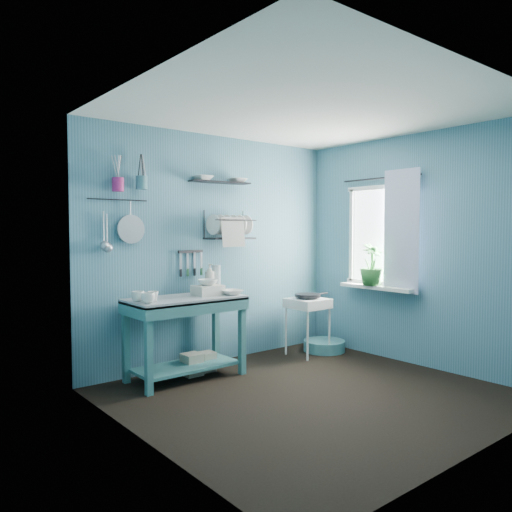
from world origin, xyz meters
TOP-DOWN VIEW (x-y plane):
  - floor at (0.00, 0.00)m, footprint 3.20×3.20m
  - ceiling at (0.00, 0.00)m, footprint 3.20×3.20m
  - wall_back at (0.00, 1.50)m, footprint 3.20×0.00m
  - wall_front at (0.00, -1.50)m, footprint 3.20×0.00m
  - wall_left at (-1.60, 0.00)m, footprint 0.00×3.00m
  - wall_right at (1.60, 0.00)m, footprint 0.00×3.00m
  - work_counter at (-0.61, 1.13)m, footprint 1.19×0.68m
  - mug_left at (-1.09, 0.97)m, footprint 0.12×0.12m
  - mug_mid at (-0.99, 1.07)m, footprint 0.14×0.14m
  - mug_right at (-1.11, 1.13)m, footprint 0.17×0.17m
  - wash_tub at (-0.36, 1.11)m, footprint 0.28×0.22m
  - tub_bowl at (-0.36, 1.11)m, footprint 0.20×0.19m
  - soap_bottle at (-0.19, 1.33)m, footprint 0.11×0.12m
  - water_bottle at (-0.09, 1.35)m, footprint 0.09×0.09m
  - counter_bowl at (-0.16, 0.98)m, footprint 0.22×0.22m
  - hotplate_stand at (0.97, 1.03)m, footprint 0.48×0.48m
  - frying_pan at (0.97, 1.03)m, footprint 0.30×0.30m
  - knife_strip at (-0.34, 1.47)m, footprint 0.32×0.05m
  - dish_rack at (0.10, 1.37)m, footprint 0.55×0.24m
  - upper_shelf at (-0.01, 1.40)m, footprint 0.72×0.26m
  - shelf_bowl_left at (-0.22, 1.40)m, footprint 0.20×0.20m
  - shelf_bowl_right at (0.23, 1.40)m, footprint 0.21×0.21m
  - utensil_cup_magenta at (-1.17, 1.42)m, footprint 0.11×0.11m
  - utensil_cup_teal at (-0.92, 1.42)m, footprint 0.11×0.11m
  - colander at (-1.03, 1.45)m, footprint 0.28×0.03m
  - ladle_outer at (-1.30, 1.46)m, footprint 0.01×0.01m
  - ladle_inner at (-1.27, 1.46)m, footprint 0.01×0.01m
  - hook_rail at (-1.15, 1.47)m, footprint 0.60×0.01m
  - window_glass at (1.59, 0.45)m, footprint 0.00×1.10m
  - windowsill at (1.50, 0.45)m, footprint 0.16×0.95m
  - curtain at (1.52, 0.15)m, footprint 0.00×1.35m
  - curtain_rod at (1.54, 0.45)m, footprint 0.02×1.05m
  - potted_plant at (1.47, 0.50)m, footprint 0.27×0.27m
  - storage_tin_large at (-0.51, 1.18)m, footprint 0.18×0.18m
  - storage_tin_small at (-0.31, 1.21)m, footprint 0.15×0.15m
  - floor_basin at (1.27, 1.04)m, footprint 0.50×0.50m

SIDE VIEW (x-z plane):
  - floor at x=0.00m, z-range 0.00..0.00m
  - floor_basin at x=1.27m, z-range 0.00..0.13m
  - storage_tin_small at x=-0.31m, z-range 0.00..0.20m
  - storage_tin_large at x=-0.51m, z-range 0.00..0.22m
  - hotplate_stand at x=0.97m, z-range 0.00..0.67m
  - work_counter at x=-0.61m, z-range 0.00..0.81m
  - frying_pan at x=0.97m, z-range 0.69..0.72m
  - windowsill at x=1.50m, z-range 0.79..0.83m
  - counter_bowl at x=-0.16m, z-range 0.81..0.86m
  - mug_mid at x=-0.99m, z-range 0.81..0.90m
  - mug_left at x=-1.09m, z-range 0.81..0.90m
  - mug_right at x=-1.11m, z-range 0.81..0.90m
  - wash_tub at x=-0.36m, z-range 0.81..0.91m
  - tub_bowl at x=-0.36m, z-range 0.91..0.97m
  - water_bottle at x=-0.09m, z-range 0.81..1.09m
  - soap_bottle at x=-0.19m, z-range 0.81..1.11m
  - potted_plant at x=1.47m, z-range 0.83..1.31m
  - knife_strip at x=-0.34m, z-range 1.22..1.25m
  - wall_back at x=0.00m, z-range -0.35..2.85m
  - wall_front at x=0.00m, z-range -0.35..2.85m
  - wall_left at x=-1.60m, z-range -0.25..2.75m
  - wall_right at x=1.60m, z-range -0.25..2.75m
  - window_glass at x=1.59m, z-range 0.85..1.95m
  - curtain at x=1.52m, z-range 0.77..2.12m
  - ladle_inner at x=-1.27m, z-range 1.32..1.62m
  - colander at x=-1.03m, z-range 1.33..1.61m
  - ladle_outer at x=-1.30m, z-range 1.34..1.64m
  - dish_rack at x=0.10m, z-range 1.36..1.68m
  - hook_rail at x=-1.15m, z-range 1.75..1.76m
  - utensil_cup_magenta at x=-1.17m, z-range 1.83..1.96m
  - utensil_cup_teal at x=-0.92m, z-range 1.86..1.99m
  - upper_shelf at x=-0.01m, z-range 1.97..1.99m
  - shelf_bowl_left at x=-0.22m, z-range 1.99..2.04m
  - curtain_rod at x=1.54m, z-range 2.04..2.06m
  - shelf_bowl_right at x=0.23m, z-range 2.03..2.08m
  - ceiling at x=0.00m, z-range 2.50..2.50m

